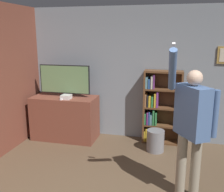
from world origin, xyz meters
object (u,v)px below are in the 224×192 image
object	(u,v)px
bookshelf	(159,107)
person	(191,122)
game_console	(66,97)
waste_bin	(155,141)
television	(65,80)

from	to	relation	value
bookshelf	person	bearing A→B (deg)	-74.13
game_console	bookshelf	bearing A→B (deg)	12.90
game_console	waste_bin	distance (m)	1.93
television	waste_bin	bearing A→B (deg)	-7.91
person	bookshelf	bearing A→B (deg)	162.34
television	person	distance (m)	2.91
game_console	waste_bin	size ratio (longest dim) A/B	0.48
waste_bin	television	bearing A→B (deg)	172.09
game_console	bookshelf	size ratio (longest dim) A/B	0.14
game_console	person	distance (m)	2.70
bookshelf	waste_bin	xyz separation A→B (m)	(-0.01, -0.46, -0.53)
television	waste_bin	size ratio (longest dim) A/B	2.59
game_console	person	size ratio (longest dim) A/B	0.10
person	waste_bin	xyz separation A→B (m)	(-0.52, 1.35, -0.86)
bookshelf	waste_bin	bearing A→B (deg)	-91.26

